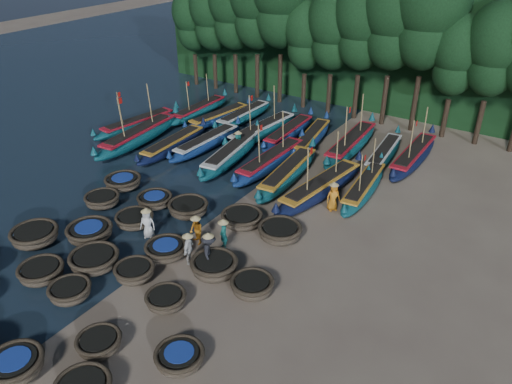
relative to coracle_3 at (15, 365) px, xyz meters
The scene contains 58 objects.
ground 10.02m from the coracle_3, 92.75° to the left, with size 120.00×120.00×0.00m, color #80715D.
foliage_wall 33.81m from the coracle_3, 90.82° to the left, with size 40.00×3.00×10.00m, color black.
coracle_3 is the anchor object (origin of this frame).
coracle_6 5.33m from the coracle_3, 134.92° to the left, with size 2.34×2.34×0.73m.
coracle_7 4.00m from the coracle_3, 114.47° to the left, with size 2.12×2.12×0.69m.
coracle_8 2.85m from the coracle_3, 56.28° to the left, with size 1.74×1.74×0.63m.
coracle_9 5.72m from the coracle_3, 37.68° to the left, with size 1.92×1.92×0.63m.
coracle_10 8.37m from the coracle_3, 140.27° to the left, with size 2.60×2.60×0.80m.
coracle_11 8.31m from the coracle_3, 122.13° to the left, with size 2.31×2.31×0.78m.
coracle_12 6.15m from the coracle_3, 113.53° to the left, with size 2.60×2.60×0.77m.
coracle_13 6.08m from the coracle_3, 93.19° to the left, with size 2.17×2.17×0.70m.
coracle_14 5.87m from the coracle_3, 69.81° to the left, with size 1.73×1.73×0.64m.
coracle_15 11.59m from the coracle_3, 123.83° to the left, with size 2.30×2.30×0.70m.
coracle_16 9.83m from the coracle_3, 110.92° to the left, with size 2.09×2.09×0.67m.
coracle_17 8.11m from the coracle_3, 92.31° to the left, with size 2.19×2.19×0.67m.
coracle_18 8.59m from the coracle_3, 73.51° to the left, with size 2.30×2.30×0.85m.
coracle_19 9.32m from the coracle_3, 60.78° to the left, with size 2.11×2.11×0.74m.
coracle_20 13.66m from the coracle_3, 120.95° to the left, with size 2.66×2.66×0.73m.
coracle_21 11.93m from the coracle_3, 109.69° to the left, with size 2.36×2.36×0.68m.
coracle_22 11.67m from the coracle_3, 99.15° to the left, with size 2.21×2.21×0.78m.
coracle_23 12.33m from the coracle_3, 84.79° to the left, with size 2.67×2.67×0.74m.
coracle_24 12.75m from the coracle_3, 74.37° to the left, with size 2.23×2.23×0.79m.
long_boat_0 22.59m from the coracle_3, 124.33° to the left, with size 2.44×7.84×3.36m.
long_boat_1 20.19m from the coracle_3, 122.72° to the left, with size 2.48×9.15×3.90m.
long_boat_2 19.10m from the coracle_3, 115.02° to the left, with size 1.71×7.48×1.32m.
long_boat_3 19.86m from the coracle_3, 108.71° to the left, with size 1.53×7.66×1.35m.
long_boat_4 18.65m from the coracle_3, 101.86° to the left, with size 2.78×8.45×1.50m.
long_boat_5 18.75m from the coracle_3, 93.39° to the left, with size 1.57×8.31×3.53m.
long_boat_6 17.85m from the coracle_3, 87.95° to the left, with size 2.23×8.20×1.45m.
long_boat_7 17.56m from the coracle_3, 79.63° to the left, with size 2.60×8.61×3.69m.
long_boat_8 19.48m from the coracle_3, 74.72° to the left, with size 1.99×7.37×3.14m.
long_boat_9 25.90m from the coracle_3, 114.79° to the left, with size 1.49×7.55×3.21m.
long_boat_10 24.77m from the coracle_3, 110.40° to the left, with size 2.24×7.24×1.29m.
long_boat_11 25.51m from the coracle_3, 106.41° to the left, with size 1.41×7.50×1.32m.
long_boat_12 23.07m from the coracle_3, 100.71° to the left, with size 2.22×8.45×3.60m.
long_boat_13 23.60m from the coracle_3, 96.22° to the left, with size 1.67×7.61×1.34m.
long_boat_14 23.49m from the coracle_3, 91.85° to the left, with size 2.51×7.45×1.33m.
long_boat_15 23.93m from the coracle_3, 85.03° to the left, with size 2.03×8.86×3.77m.
long_boat_16 24.15m from the coracle_3, 79.40° to the left, with size 1.97×7.38×1.30m.
long_boat_17 25.15m from the coracle_3, 75.74° to the left, with size 1.50×8.34×3.54m.
fisherman_0 9.09m from the coracle_3, 103.80° to the left, with size 0.91×0.77×1.77m.
fisherman_1 10.28m from the coracle_3, 81.33° to the left, with size 0.66×0.61×1.72m.
fisherman_2 9.72m from the coracle_3, 88.73° to the left, with size 0.90×0.81×1.70m.
fisherman_3 8.77m from the coracle_3, 77.20° to the left, with size 1.22×1.34×2.01m.
fisherman_4 8.33m from the coracle_3, 83.36° to the left, with size 0.64×1.01×1.79m.
fisherman_5 19.85m from the coracle_3, 102.00° to the left, with size 1.46×1.20×1.76m.
fisherman_6 16.88m from the coracle_3, 74.96° to the left, with size 0.90×0.93×1.81m.
tree_0 34.67m from the coracle_3, 118.78° to the left, with size 3.68×3.68×8.68m.
tree_1 33.76m from the coracle_3, 115.30° to the left, with size 4.09×4.09×9.65m.
tree_2 32.99m from the coracle_3, 111.60° to the left, with size 4.51×4.51×10.63m.
tree_3 32.39m from the coracle_3, 107.71° to the left, with size 4.92×4.92×11.60m.
tree_5 30.91m from the coracle_3, 99.43° to the left, with size 3.68×3.68×8.68m.
tree_6 30.75m from the coracle_3, 95.11° to the left, with size 4.09×4.09×9.65m.
tree_7 30.78m from the coracle_3, 90.73° to the left, with size 4.51×4.51×10.63m.
tree_8 31.00m from the coracle_3, 86.34° to the left, with size 4.92×4.92×11.60m.
tree_9 31.39m from the coracle_3, 81.99° to the left, with size 5.34×5.34×12.58m.
tree_10 31.19m from the coracle_3, 77.74° to the left, with size 3.68×3.68×8.68m.
tree_11 31.88m from the coracle_3, 73.62° to the left, with size 4.09×4.09×9.65m.
Camera 1 is at (14.28, -15.56, 14.28)m, focal length 35.00 mm.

